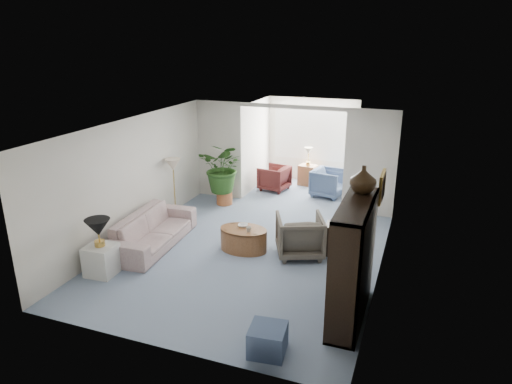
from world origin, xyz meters
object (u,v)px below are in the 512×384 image
at_px(framed_picture, 383,187).
at_px(sofa, 153,230).
at_px(coffee_cup, 249,229).
at_px(coffee_table, 244,239).
at_px(table_lamp, 98,227).
at_px(side_table_dark, 339,239).
at_px(coffee_bowl, 243,225).
at_px(floor_lamp, 173,165).
at_px(sunroom_chair_blue, 328,183).
at_px(wingback_chair, 300,236).
at_px(sunroom_chair_maroon, 274,178).
at_px(ottoman, 268,340).
at_px(cabinet_urn, 363,179).
at_px(end_table, 102,260).
at_px(sunroom_table, 308,175).
at_px(entertainment_cabinet, 353,262).
at_px(plant_pot, 224,198).

xyz_separation_m(framed_picture, sofa, (-4.36, -0.12, -1.37)).
bearing_deg(coffee_cup, coffee_table, 146.31).
relative_size(table_lamp, side_table_dark, 0.72).
xyz_separation_m(sofa, table_lamp, (-0.20, -1.35, 0.56)).
height_order(coffee_bowl, side_table_dark, side_table_dark).
xyz_separation_m(floor_lamp, sunroom_chair_blue, (3.06, 2.67, -0.89)).
distance_m(coffee_table, wingback_chair, 1.12).
relative_size(table_lamp, sunroom_chair_maroon, 0.59).
relative_size(ottoman, sunroom_chair_blue, 0.60).
xyz_separation_m(framed_picture, cabinet_urn, (-0.23, -0.75, 0.32)).
bearing_deg(sunroom_chair_maroon, end_table, -3.90).
bearing_deg(coffee_bowl, sunroom_table, 87.69).
bearing_deg(entertainment_cabinet, cabinet_urn, 90.00).
bearing_deg(entertainment_cabinet, end_table, -177.10).
xyz_separation_m(end_table, sunroom_chair_blue, (2.86, 5.58, 0.09)).
height_order(coffee_cup, plant_pot, coffee_cup).
height_order(floor_lamp, wingback_chair, floor_lamp).
xyz_separation_m(cabinet_urn, sunroom_table, (-2.22, 5.61, -1.73)).
distance_m(coffee_table, coffee_bowl, 0.27).
xyz_separation_m(entertainment_cabinet, plant_pot, (-3.79, 3.85, -0.75)).
bearing_deg(coffee_table, entertainment_cabinet, -33.67).
xyz_separation_m(ottoman, sunroom_chair_blue, (-0.59, 6.59, 0.17)).
bearing_deg(coffee_cup, cabinet_urn, -23.68).
bearing_deg(coffee_table, sunroom_chair_maroon, 99.28).
xyz_separation_m(end_table, side_table_dark, (3.78, 2.26, 0.03)).
distance_m(end_table, table_lamp, 0.62).
xyz_separation_m(table_lamp, cabinet_urn, (4.33, 0.72, 1.13)).
height_order(ottoman, plant_pot, ottoman).
bearing_deg(sunroom_table, sunroom_chair_maroon, -135.00).
bearing_deg(ottoman, end_table, 163.75).
height_order(coffee_table, sunroom_chair_maroon, sunroom_chair_maroon).
bearing_deg(plant_pot, sunroom_chair_blue, 33.15).
height_order(cabinet_urn, sunroom_chair_maroon, cabinet_urn).
distance_m(framed_picture, cabinet_urn, 0.85).
relative_size(floor_lamp, ottoman, 0.75).
distance_m(framed_picture, sofa, 4.57).
xyz_separation_m(wingback_chair, entertainment_cabinet, (1.26, -1.74, 0.51)).
xyz_separation_m(sunroom_chair_blue, sunroom_chair_maroon, (-1.50, 0.00, -0.03)).
height_order(plant_pot, sunroom_chair_blue, sunroom_chair_blue).
xyz_separation_m(framed_picture, wingback_chair, (-1.49, 0.49, -1.30)).
bearing_deg(end_table, coffee_cup, 38.24).
bearing_deg(side_table_dark, sunroom_chair_maroon, 125.99).
bearing_deg(ottoman, sunroom_chair_blue, 95.12).
distance_m(wingback_chair, plant_pot, 3.30).
distance_m(coffee_cup, sunroom_chair_maroon, 3.98).
bearing_deg(coffee_cup, ottoman, -63.87).
distance_m(floor_lamp, coffee_bowl, 2.49).
xyz_separation_m(end_table, coffee_cup, (2.14, 1.68, 0.23)).
height_order(coffee_bowl, sunroom_chair_maroon, sunroom_chair_maroon).
distance_m(table_lamp, cabinet_urn, 4.53).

